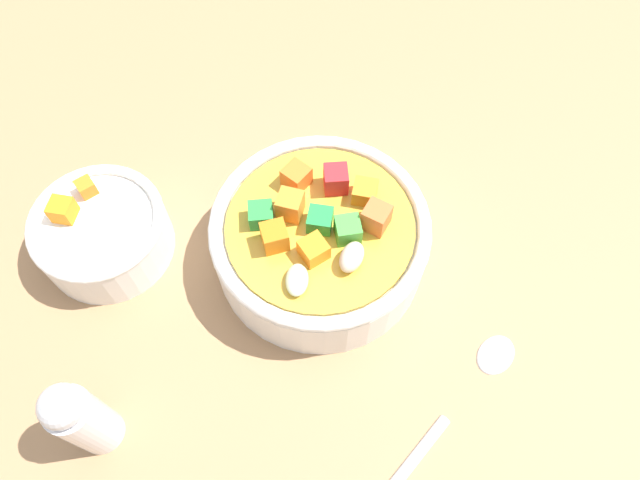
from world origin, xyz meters
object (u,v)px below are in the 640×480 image
at_px(pepper_shaker, 80,418).
at_px(soup_bowl_main, 320,238).
at_px(spoon, 449,414).
at_px(side_bowl_small, 102,233).

bearing_deg(pepper_shaker, soup_bowl_main, 6.23).
bearing_deg(pepper_shaker, spoon, -33.38).
bearing_deg(side_bowl_small, soup_bowl_main, -39.05).
relative_size(spoon, side_bowl_small, 1.90).
xyz_separation_m(soup_bowl_main, spoon, (-0.00, -0.15, -0.02)).
bearing_deg(soup_bowl_main, pepper_shaker, -173.77).
height_order(spoon, side_bowl_small, side_bowl_small).
relative_size(soup_bowl_main, side_bowl_small, 1.59).
height_order(soup_bowl_main, spoon, soup_bowl_main).
xyz_separation_m(soup_bowl_main, side_bowl_small, (-0.13, 0.10, -0.01)).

